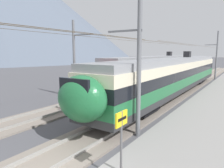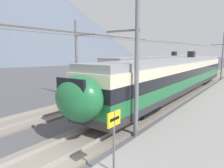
{
  "view_description": "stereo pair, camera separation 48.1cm",
  "coord_description": "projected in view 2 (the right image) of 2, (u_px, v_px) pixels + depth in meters",
  "views": [
    {
      "loc": [
        -4.39,
        -5.18,
        4.45
      ],
      "look_at": [
        7.3,
        2.63,
        2.28
      ],
      "focal_mm": 33.3,
      "sensor_mm": 36.0,
      "label": 1
    },
    {
      "loc": [
        -4.12,
        -5.58,
        4.45
      ],
      "look_at": [
        7.3,
        2.63,
        2.28
      ],
      "focal_mm": 33.3,
      "sensor_mm": 36.0,
      "label": 2
    }
  ],
  "objects": [
    {
      "name": "platform_sign",
      "position": [
        114.0,
        128.0,
        7.01
      ],
      "size": [
        0.7,
        0.08,
        2.18
      ],
      "color": "#59595B",
      "rests_on": "platform_slab"
    },
    {
      "name": "train_near_platform",
      "position": [
        177.0,
        74.0,
        21.11
      ],
      "size": [
        29.67,
        2.92,
        4.27
      ],
      "color": "#2D2D30",
      "rests_on": "track_near"
    },
    {
      "name": "catenary_mast_far_side",
      "position": [
        78.0,
        57.0,
        19.89
      ],
      "size": [
        42.44,
        2.57,
        7.42
      ],
      "color": "slate",
      "rests_on": "ground"
    },
    {
      "name": "catenary_mast_mid",
      "position": [
        135.0,
        58.0,
        10.55
      ],
      "size": [
        42.44,
        2.03,
        8.04
      ],
      "color": "slate",
      "rests_on": "ground"
    },
    {
      "name": "catenary_mast_east",
      "position": [
        222.0,
        55.0,
        33.12
      ],
      "size": [
        42.44,
        2.03,
        7.82
      ],
      "color": "slate",
      "rests_on": "ground"
    },
    {
      "name": "train_far_track",
      "position": [
        163.0,
        67.0,
        31.79
      ],
      "size": [
        30.78,
        3.01,
        4.27
      ],
      "color": "#2D2D30",
      "rests_on": "track_far"
    },
    {
      "name": "track_near",
      "position": [
        29.0,
        168.0,
        7.94
      ],
      "size": [
        120.0,
        3.0,
        0.28
      ],
      "color": "slate",
      "rests_on": "ground"
    }
  ]
}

